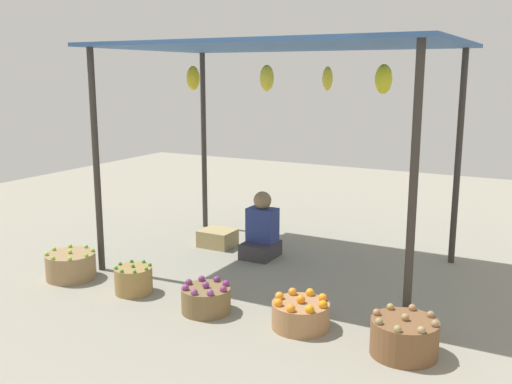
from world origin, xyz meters
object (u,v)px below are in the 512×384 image
at_px(vendor_person, 262,232).
at_px(basket_green_chilies, 134,280).
at_px(basket_purple_onions, 206,299).
at_px(basket_oranges, 301,314).
at_px(basket_potatoes, 404,337).
at_px(basket_limes, 71,266).
at_px(wooden_crate_near_vendor, 218,238).

distance_m(vendor_person, basket_green_chilies, 1.72).
height_order(basket_purple_onions, basket_oranges, basket_oranges).
distance_m(vendor_person, basket_potatoes, 2.66).
xyz_separation_m(basket_green_chilies, basket_oranges, (1.77, 0.05, -0.01)).
distance_m(basket_limes, basket_purple_onions, 1.74).
bearing_deg(basket_oranges, wooden_crate_near_vendor, 138.23).
relative_size(vendor_person, basket_potatoes, 1.50).
height_order(basket_green_chilies, basket_oranges, basket_green_chilies).
xyz_separation_m(basket_potatoes, wooden_crate_near_vendor, (-2.77, 1.74, -0.04)).
relative_size(vendor_person, basket_green_chilies, 2.10).
distance_m(basket_green_chilies, basket_oranges, 1.77).
bearing_deg(basket_limes, basket_purple_onions, -2.20).
bearing_deg(basket_limes, basket_potatoes, -0.56).
bearing_deg(basket_purple_onions, basket_green_chilies, 176.58).
bearing_deg(basket_limes, wooden_crate_near_vendor, 66.04).
distance_m(basket_limes, basket_oranges, 2.63).
height_order(basket_green_chilies, basket_purple_onions, basket_green_chilies).
bearing_deg(basket_limes, basket_oranges, 0.68).
xyz_separation_m(basket_green_chilies, basket_purple_onions, (0.88, -0.05, -0.01)).
bearing_deg(basket_potatoes, basket_green_chilies, 179.56).
bearing_deg(basket_potatoes, vendor_person, 142.04).
distance_m(basket_limes, wooden_crate_near_vendor, 1.87).
xyz_separation_m(basket_limes, basket_purple_onions, (1.74, -0.07, -0.02)).
relative_size(basket_limes, basket_potatoes, 0.99).
bearing_deg(wooden_crate_near_vendor, basket_oranges, -41.77).
xyz_separation_m(basket_purple_onions, basket_oranges, (0.89, 0.10, -0.00)).
relative_size(basket_green_chilies, basket_purple_onions, 0.83).
height_order(basket_purple_onions, wooden_crate_near_vendor, basket_purple_onions).
xyz_separation_m(basket_purple_onions, basket_potatoes, (1.79, 0.03, 0.02)).
height_order(basket_oranges, basket_potatoes, basket_potatoes).
relative_size(basket_purple_onions, basket_potatoes, 0.86).
bearing_deg(basket_purple_onions, basket_limes, 177.80).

